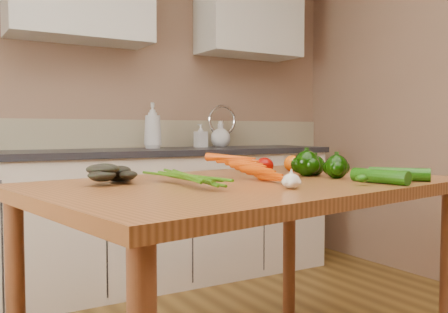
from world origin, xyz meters
name	(u,v)px	position (x,y,z in m)	size (l,w,h in m)	color
room	(317,52)	(0.00, 0.17, 1.25)	(4.04, 5.04, 2.64)	brown
counter_run	(136,216)	(0.21, 2.19, 0.46)	(2.84, 0.64, 1.14)	beige
table	(247,206)	(0.06, 0.63, 0.74)	(1.70, 1.24, 0.83)	#9A582C
soap_bottle_a	(153,126)	(0.36, 2.25, 1.06)	(0.12, 0.12, 0.31)	silver
soap_bottle_b	(201,136)	(0.77, 2.32, 0.99)	(0.08, 0.08, 0.17)	silver
soap_bottle_c	(220,134)	(0.93, 2.30, 1.00)	(0.15, 0.15, 0.19)	silver
carrot_bunch	(231,171)	(0.00, 0.64, 0.87)	(0.29, 0.22, 0.08)	#E04C05
leafy_greens	(115,168)	(-0.40, 0.79, 0.89)	(0.22, 0.20, 0.11)	black
garlic_bulb	(291,181)	(0.05, 0.35, 0.86)	(0.06, 0.06, 0.05)	white
pepper_a	(307,163)	(0.39, 0.67, 0.89)	(0.11, 0.11, 0.11)	black
pepper_b	(315,165)	(0.45, 0.69, 0.87)	(0.08, 0.08, 0.08)	black
pepper_c	(337,167)	(0.43, 0.54, 0.88)	(0.09, 0.09, 0.09)	black
tomato_a	(264,166)	(0.29, 0.84, 0.87)	(0.08, 0.08, 0.07)	#940702
tomato_b	(262,166)	(0.33, 0.91, 0.86)	(0.07, 0.07, 0.06)	#DB5605
tomato_c	(293,163)	(0.48, 0.88, 0.87)	(0.08, 0.08, 0.08)	#DB5605
zucchini_a	(399,174)	(0.57, 0.35, 0.86)	(0.05, 0.05, 0.22)	#124807
zucchini_b	(380,176)	(0.42, 0.32, 0.86)	(0.05, 0.05, 0.22)	#124807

